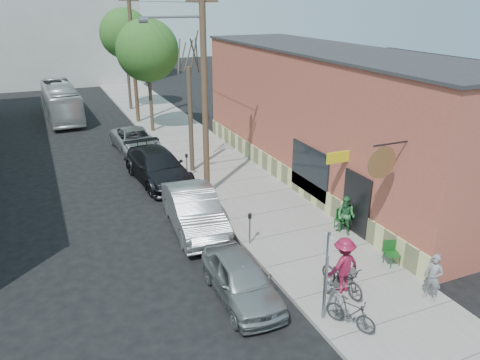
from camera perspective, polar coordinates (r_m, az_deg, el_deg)
name	(u,v)px	position (r m, az deg, el deg)	size (l,w,h in m)	color
ground	(192,256)	(17.51, -5.90, -9.24)	(120.00, 120.00, 0.00)	black
sidewalk	(202,155)	(28.28, -4.64, 3.10)	(4.50, 58.00, 0.15)	gray
cafe_building	(328,116)	(24.25, 10.70, 7.65)	(6.60, 20.20, 6.61)	#A34D3C
end_cap_building	(50,27)	(56.58, -22.16, 16.89)	(18.00, 8.00, 12.00)	#B1B2AD
sign_post	(327,268)	(13.49, 10.52, -10.50)	(0.07, 0.45, 2.80)	slate
parking_meter_near	(250,224)	(17.58, 1.21, -5.34)	(0.14, 0.14, 1.24)	slate
parking_meter_far	(187,162)	(24.35, -6.51, 2.25)	(0.14, 0.14, 1.24)	slate
utility_pole_near	(203,83)	(20.97, -4.53, 11.74)	(3.57, 0.28, 10.00)	#503A28
utility_pole_far	(133,51)	(35.78, -12.93, 15.11)	(1.80, 0.28, 10.00)	#503A28
tree_bare	(190,120)	(24.72, -6.06, 7.24)	(0.24, 0.24, 5.53)	#44392C
tree_leafy_mid	(147,50)	(32.78, -11.23, 15.24)	(4.15, 4.15, 7.58)	#44392C
tree_leafy_far	(125,34)	(40.21, -13.88, 16.94)	(3.97, 3.97, 8.09)	#44392C
patio_chair_a	(342,220)	(19.22, 12.29, -4.73)	(0.50, 0.50, 0.88)	#144717
patio_chair_b	(392,254)	(17.25, 18.08, -8.53)	(0.50, 0.50, 0.88)	#144717
patron_grey	(433,277)	(15.71, 22.50, -10.89)	(0.56, 0.37, 1.54)	gray
patron_green	(346,216)	(18.76, 12.77, -4.25)	(0.77, 0.60, 1.58)	#2A6A37
cyclist	(343,265)	(15.18, 12.49, -10.11)	(1.20, 0.69, 1.86)	maroon
cyclist_bike	(342,278)	(15.41, 12.36, -11.56)	(0.63, 1.81, 0.95)	black
parked_bike_a	(351,313)	(13.99, 13.35, -15.52)	(0.43, 1.52, 0.92)	black
parked_bike_b	(333,290)	(14.83, 11.26, -13.03)	(0.60, 1.72, 0.90)	gray
car_0	(241,279)	(14.90, 0.13, -11.95)	(1.64, 4.07, 1.39)	gray
car_1	(194,210)	(19.06, -5.61, -3.71)	(1.78, 5.11, 1.68)	#969A9D
car_2	(158,167)	(24.32, -9.97, 1.62)	(2.28, 5.62, 1.63)	black
car_3	(135,140)	(29.74, -12.69, 4.77)	(2.26, 4.89, 1.36)	#9A9BA1
bus	(61,101)	(39.64, -20.98, 8.93)	(2.24, 9.59, 2.67)	silver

